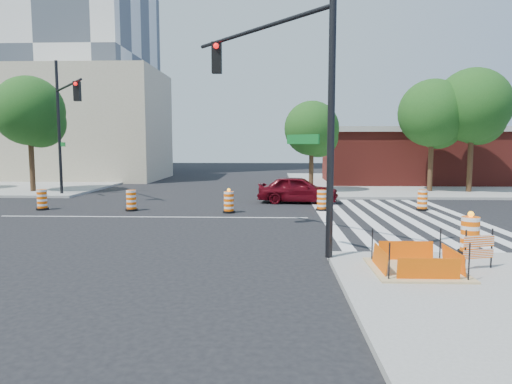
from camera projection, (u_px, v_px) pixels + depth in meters
ground at (153, 217)px, 20.63m from camera, size 120.00×120.00×0.00m
sidewalk_ne at (424, 183)px, 37.85m from camera, size 22.00×22.00×0.15m
sidewalk_nw at (0, 182)px, 39.17m from camera, size 22.00×22.00×0.15m
crosswalk_east at (397, 218)px, 20.22m from camera, size 6.75×13.50×0.01m
lane_centerline at (153, 217)px, 20.63m from camera, size 14.00×0.12×0.01m
excavation_pit at (416, 268)px, 11.33m from camera, size 2.20×2.20×0.90m
brick_storefront at (425, 156)px, 37.61m from camera, size 16.50×8.50×4.60m
beige_midrise at (86, 126)px, 42.41m from camera, size 14.00×10.00×10.00m
red_coupe at (298, 189)px, 25.50m from camera, size 4.63×2.24×1.52m
signal_pole_se at (286, 75)px, 13.57m from camera, size 4.38×5.14×8.73m
signal_pole_nw at (64, 114)px, 27.19m from camera, size 3.80×5.18×8.31m
pit_drum at (470, 236)px, 12.97m from camera, size 0.63×0.63×1.24m
barricade at (479, 247)px, 11.43m from camera, size 0.84×0.28×1.02m
tree_north_b at (30, 115)px, 30.16m from camera, size 4.56×4.56×7.76m
tree_north_c at (312, 132)px, 30.02m from camera, size 3.60×3.60×6.12m
tree_north_d at (433, 117)px, 30.11m from camera, size 4.44×4.44×7.55m
tree_north_e at (473, 110)px, 29.68m from camera, size 4.83×4.83×8.21m
median_drum_1 at (42, 200)px, 22.82m from camera, size 0.60×0.60×1.02m
median_drum_2 at (131, 201)px, 22.52m from camera, size 0.60×0.60×1.02m
median_drum_3 at (229, 203)px, 21.85m from camera, size 0.60×0.60×1.18m
median_drum_4 at (322, 201)px, 22.56m from camera, size 0.60×0.60×1.02m
median_drum_5 at (422, 201)px, 22.65m from camera, size 0.60×0.60×1.02m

